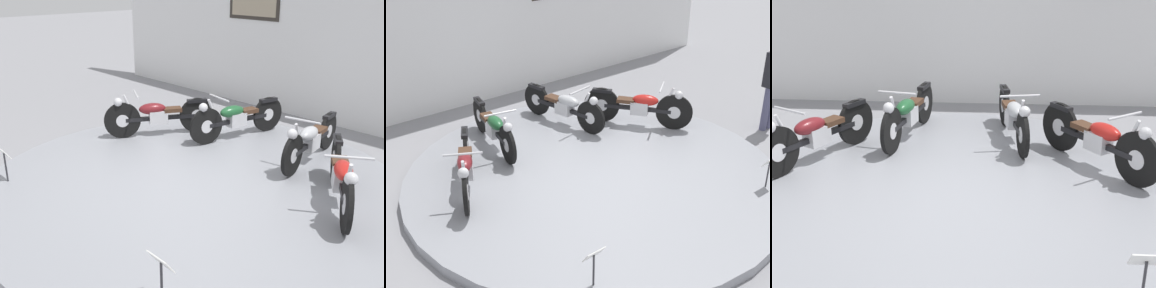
# 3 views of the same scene
# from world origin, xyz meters

# --- Properties ---
(ground_plane) EXTENTS (60.00, 60.00, 0.00)m
(ground_plane) POSITION_xyz_m (0.00, 0.00, 0.00)
(ground_plane) COLOR gray
(display_platform) EXTENTS (5.92, 5.92, 0.15)m
(display_platform) POSITION_xyz_m (0.00, 0.00, 0.08)
(display_platform) COLOR gray
(display_platform) RESTS_ON ground_plane
(back_wall) EXTENTS (14.00, 0.22, 4.43)m
(back_wall) POSITION_xyz_m (0.00, 4.15, 2.22)
(back_wall) COLOR white
(back_wall) RESTS_ON ground_plane
(motorcycle_maroon) EXTENTS (1.01, 1.77, 0.80)m
(motorcycle_maroon) POSITION_xyz_m (-1.80, 0.81, 0.54)
(motorcycle_maroon) COLOR black
(motorcycle_maroon) RESTS_ON display_platform
(motorcycle_green) EXTENTS (0.57, 1.96, 0.79)m
(motorcycle_green) POSITION_xyz_m (-0.76, 1.73, 0.54)
(motorcycle_green) COLOR black
(motorcycle_green) RESTS_ON display_platform
(motorcycle_silver) EXTENTS (0.55, 1.94, 0.78)m
(motorcycle_silver) POSITION_xyz_m (0.76, 1.73, 0.53)
(motorcycle_silver) COLOR black
(motorcycle_silver) RESTS_ON display_platform
(motorcycle_red) EXTENTS (1.21, 1.67, 0.81)m
(motorcycle_red) POSITION_xyz_m (1.80, 0.81, 0.55)
(motorcycle_red) COLOR black
(motorcycle_red) RESTS_ON display_platform
(info_placard_front_left) EXTENTS (0.26, 0.11, 0.51)m
(info_placard_front_left) POSITION_xyz_m (-1.71, -1.97, 0.52)
(info_placard_front_left) COLOR #333338
(info_placard_front_left) RESTS_ON display_platform
(info_placard_front_centre) EXTENTS (0.26, 0.11, 0.51)m
(info_placard_front_centre) POSITION_xyz_m (1.71, -1.97, 0.52)
(info_placard_front_centre) COLOR #333338
(info_placard_front_centre) RESTS_ON display_platform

